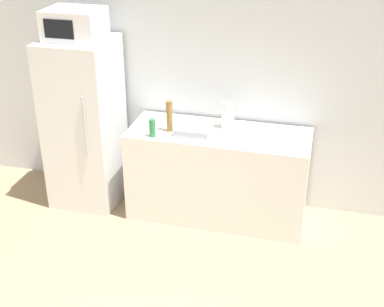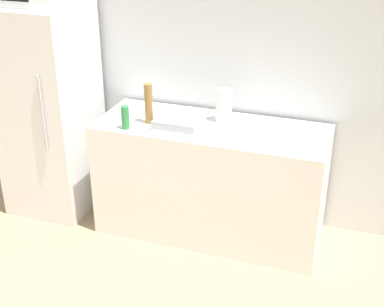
{
  "view_description": "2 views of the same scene",
  "coord_description": "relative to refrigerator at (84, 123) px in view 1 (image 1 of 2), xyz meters",
  "views": [
    {
      "loc": [
        1.02,
        -1.43,
        2.92
      ],
      "look_at": [
        0.12,
        2.02,
        1.12
      ],
      "focal_mm": 50.0,
      "sensor_mm": 36.0,
      "label": 1
    },
    {
      "loc": [
        1.16,
        -0.43,
        2.38
      ],
      "look_at": [
        0.3,
        2.04,
        1.12
      ],
      "focal_mm": 50.0,
      "sensor_mm": 36.0,
      "label": 2
    }
  ],
  "objects": [
    {
      "name": "sink_basin",
      "position": [
        1.12,
        -0.05,
        0.08
      ],
      "size": [
        0.32,
        0.27,
        0.06
      ],
      "primitive_type": "cube",
      "color": "#9EA3A8",
      "rests_on": "counter"
    },
    {
      "name": "bottle_tall",
      "position": [
        0.9,
        -0.07,
        0.2
      ],
      "size": [
        0.06,
        0.06,
        0.3
      ],
      "primitive_type": "cylinder",
      "color": "olive",
      "rests_on": "counter"
    },
    {
      "name": "microwave",
      "position": [
        -0.0,
        -0.0,
        0.97
      ],
      "size": [
        0.5,
        0.42,
        0.27
      ],
      "color": "white",
      "rests_on": "refrigerator"
    },
    {
      "name": "counter",
      "position": [
        1.35,
        0.01,
        -0.39
      ],
      "size": [
        1.68,
        0.65,
        0.88
      ],
      "primitive_type": "cube",
      "color": "silver",
      "rests_on": "ground_plane"
    },
    {
      "name": "bottle_short",
      "position": [
        0.78,
        -0.23,
        0.14
      ],
      "size": [
        0.06,
        0.06,
        0.17
      ],
      "primitive_type": "cylinder",
      "color": "#2D7F42",
      "rests_on": "counter"
    },
    {
      "name": "wall_back",
      "position": [
        1.21,
        0.4,
        0.47
      ],
      "size": [
        8.0,
        0.06,
        2.6
      ],
      "primitive_type": "cube",
      "color": "silver",
      "rests_on": "ground_plane"
    },
    {
      "name": "refrigerator",
      "position": [
        0.0,
        0.0,
        0.0
      ],
      "size": [
        0.64,
        0.67,
        1.67
      ],
      "color": "silver",
      "rests_on": "ground_plane"
    },
    {
      "name": "paper_towel_roll",
      "position": [
        1.4,
        0.14,
        0.17
      ],
      "size": [
        0.12,
        0.12,
        0.24
      ],
      "primitive_type": "cylinder",
      "color": "white",
      "rests_on": "counter"
    }
  ]
}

